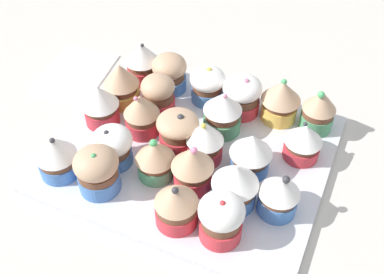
# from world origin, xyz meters

# --- Properties ---
(ground_plane) EXTENTS (1.80, 1.80, 0.03)m
(ground_plane) POSITION_xyz_m (0.00, 0.00, -0.01)
(ground_plane) COLOR beige
(baking_tray) EXTENTS (0.41, 0.35, 0.01)m
(baking_tray) POSITION_xyz_m (0.00, 0.00, 0.01)
(baking_tray) COLOR silver
(baking_tray) RESTS_ON ground_plane
(cupcake_0) EXTENTS (0.05, 0.05, 0.08)m
(cupcake_0) POSITION_xyz_m (-0.16, -0.13, 0.05)
(cupcake_0) COLOR #4C9E6B
(cupcake_0) RESTS_ON baking_tray
(cupcake_1) EXTENTS (0.06, 0.06, 0.08)m
(cupcake_1) POSITION_xyz_m (-0.10, -0.13, 0.05)
(cupcake_1) COLOR #EFC651
(cupcake_1) RESTS_ON baking_tray
(cupcake_2) EXTENTS (0.07, 0.07, 0.07)m
(cupcake_2) POSITION_xyz_m (-0.04, -0.12, 0.05)
(cupcake_2) COLOR #D1333D
(cupcake_2) RESTS_ON baking_tray
(cupcake_3) EXTENTS (0.06, 0.06, 0.07)m
(cupcake_3) POSITION_xyz_m (0.03, -0.12, 0.05)
(cupcake_3) COLOR #477AC6
(cupcake_3) RESTS_ON baking_tray
(cupcake_4) EXTENTS (0.06, 0.06, 0.07)m
(cupcake_4) POSITION_xyz_m (0.10, -0.12, 0.05)
(cupcake_4) COLOR #477AC6
(cupcake_4) RESTS_ON baking_tray
(cupcake_5) EXTENTS (0.06, 0.06, 0.08)m
(cupcake_5) POSITION_xyz_m (0.15, -0.13, 0.05)
(cupcake_5) COLOR #D1333D
(cupcake_5) RESTS_ON baking_tray
(cupcake_6) EXTENTS (0.06, 0.06, 0.07)m
(cupcake_6) POSITION_xyz_m (-0.16, -0.06, 0.04)
(cupcake_6) COLOR #D1333D
(cupcake_6) RESTS_ON baking_tray
(cupcake_7) EXTENTS (0.06, 0.06, 0.08)m
(cupcake_7) POSITION_xyz_m (-0.02, -0.06, 0.05)
(cupcake_7) COLOR #4C9E6B
(cupcake_7) RESTS_ON baking_tray
(cupcake_8) EXTENTS (0.06, 0.06, 0.07)m
(cupcake_8) POSITION_xyz_m (0.09, -0.06, 0.05)
(cupcake_8) COLOR #D1333D
(cupcake_8) RESTS_ON baking_tray
(cupcake_9) EXTENTS (0.06, 0.06, 0.08)m
(cupcake_9) POSITION_xyz_m (0.16, -0.06, 0.05)
(cupcake_9) COLOR #EFC651
(cupcake_9) RESTS_ON baking_tray
(cupcake_10) EXTENTS (0.06, 0.06, 0.07)m
(cupcake_10) POSITION_xyz_m (-0.09, 0.00, 0.05)
(cupcake_10) COLOR #477AC6
(cupcake_10) RESTS_ON baking_tray
(cupcake_11) EXTENTS (0.06, 0.06, 0.08)m
(cupcake_11) POSITION_xyz_m (-0.02, 0.01, 0.05)
(cupcake_11) COLOR #D1333D
(cupcake_11) RESTS_ON baking_tray
(cupcake_12) EXTENTS (0.07, 0.07, 0.07)m
(cupcake_12) POSITION_xyz_m (0.02, 0.00, 0.05)
(cupcake_12) COLOR #D1333D
(cupcake_12) RESTS_ON baking_tray
(cupcake_13) EXTENTS (0.06, 0.06, 0.08)m
(cupcake_13) POSITION_xyz_m (0.09, -0.01, 0.05)
(cupcake_13) COLOR #D1333D
(cupcake_13) RESTS_ON baking_tray
(cupcake_14) EXTENTS (0.06, 0.06, 0.07)m
(cupcake_14) POSITION_xyz_m (0.16, 0.00, 0.05)
(cupcake_14) COLOR #D1333D
(cupcake_14) RESTS_ON baking_tray
(cupcake_15) EXTENTS (0.06, 0.06, 0.07)m
(cupcake_15) POSITION_xyz_m (-0.15, 0.06, 0.05)
(cupcake_15) COLOR #477AC6
(cupcake_15) RESTS_ON baking_tray
(cupcake_16) EXTENTS (0.07, 0.07, 0.07)m
(cupcake_16) POSITION_xyz_m (-0.09, 0.07, 0.05)
(cupcake_16) COLOR #477AC6
(cupcake_16) RESTS_ON baking_tray
(cupcake_17) EXTENTS (0.06, 0.06, 0.08)m
(cupcake_17) POSITION_xyz_m (-0.03, 0.06, 0.05)
(cupcake_17) COLOR #D1333D
(cupcake_17) RESTS_ON baking_tray
(cupcake_18) EXTENTS (0.06, 0.06, 0.07)m
(cupcake_18) POSITION_xyz_m (0.03, 0.07, 0.05)
(cupcake_18) COLOR #4C9E6B
(cupcake_18) RESTS_ON baking_tray
(cupcake_19) EXTENTS (0.06, 0.06, 0.07)m
(cupcake_19) POSITION_xyz_m (0.10, 0.07, 0.05)
(cupcake_19) COLOR #477AC6
(cupcake_19) RESTS_ON baking_tray
(cupcake_20) EXTENTS (0.06, 0.06, 0.08)m
(cupcake_20) POSITION_xyz_m (-0.10, 0.12, 0.05)
(cupcake_20) COLOR #D1333D
(cupcake_20) RESTS_ON baking_tray
(cupcake_21) EXTENTS (0.06, 0.06, 0.08)m
(cupcake_21) POSITION_xyz_m (-0.03, 0.13, 0.05)
(cupcake_21) COLOR #D1333D
(cupcake_21) RESTS_ON baking_tray
(cupcake_22) EXTENTS (0.06, 0.06, 0.08)m
(cupcake_22) POSITION_xyz_m (0.09, 0.12, 0.05)
(cupcake_22) COLOR #477AC6
(cupcake_22) RESTS_ON baking_tray
(cupcake_23) EXTENTS (0.06, 0.06, 0.08)m
(cupcake_23) POSITION_xyz_m (0.16, 0.12, 0.05)
(cupcake_23) COLOR #477AC6
(cupcake_23) RESTS_ON baking_tray
(napkin) EXTENTS (0.13, 0.17, 0.01)m
(napkin) POSITION_xyz_m (0.29, -0.10, 0.00)
(napkin) COLOR white
(napkin) RESTS_ON ground_plane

